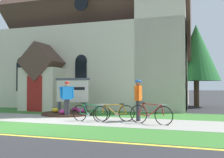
# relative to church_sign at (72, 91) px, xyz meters

# --- Properties ---
(ground) EXTENTS (140.00, 140.00, 0.00)m
(ground) POSITION_rel_church_sign_xyz_m (0.03, -0.12, -1.23)
(ground) COLOR #2B2B2D
(sidewalk_slab) EXTENTS (32.00, 2.72, 0.01)m
(sidewalk_slab) POSITION_rel_church_sign_xyz_m (-0.34, -2.34, -1.23)
(sidewalk_slab) COLOR #99968E
(sidewalk_slab) RESTS_ON ground
(grass_verge) EXTENTS (32.00, 2.24, 0.01)m
(grass_verge) POSITION_rel_church_sign_xyz_m (-0.34, -4.82, -1.23)
(grass_verge) COLOR #38722D
(grass_verge) RESTS_ON ground
(church_lawn) EXTENTS (24.00, 2.88, 0.01)m
(church_lawn) POSITION_rel_church_sign_xyz_m (-0.34, 0.46, -1.23)
(church_lawn) COLOR #38722D
(church_lawn) RESTS_ON ground
(church_building) EXTENTS (13.00, 9.86, 14.24)m
(church_building) POSITION_rel_church_sign_xyz_m (0.14, 5.59, 3.70)
(church_building) COLOR beige
(church_building) RESTS_ON ground
(church_sign) EXTENTS (2.07, 0.23, 1.93)m
(church_sign) POSITION_rel_church_sign_xyz_m (0.00, 0.00, 0.00)
(church_sign) COLOR #474C56
(church_sign) RESTS_ON ground
(flower_bed) EXTENTS (2.62, 2.62, 0.34)m
(flower_bed) POSITION_rel_church_sign_xyz_m (0.01, -0.59, -1.16)
(flower_bed) COLOR #382319
(flower_bed) RESTS_ON ground
(bicycle_silver) EXTENTS (1.78, 0.47, 0.87)m
(bicycle_silver) POSITION_rel_church_sign_xyz_m (4.69, -2.53, -0.84)
(bicycle_silver) COLOR black
(bicycle_silver) RESTS_ON ground
(bicycle_yellow) EXTENTS (1.70, 0.24, 0.81)m
(bicycle_yellow) POSITION_rel_church_sign_xyz_m (2.10, -2.59, -0.87)
(bicycle_yellow) COLOR black
(bicycle_yellow) RESTS_ON ground
(bicycle_black) EXTENTS (1.72, 0.35, 0.77)m
(bicycle_black) POSITION_rel_church_sign_xyz_m (3.06, -2.09, -0.87)
(bicycle_black) COLOR black
(bicycle_black) RESTS_ON ground
(cyclist_in_white_jersey) EXTENTS (0.57, 0.49, 1.73)m
(cyclist_in_white_jersey) POSITION_rel_church_sign_xyz_m (0.48, -1.55, -0.21)
(cyclist_in_white_jersey) COLOR #2D2D33
(cyclist_in_white_jersey) RESTS_ON ground
(cyclist_in_red_jersey) EXTENTS (0.30, 0.81, 1.78)m
(cyclist_in_red_jersey) POSITION_rel_church_sign_xyz_m (4.06, -1.86, -0.17)
(cyclist_in_red_jersey) COLOR #2D2D33
(cyclist_in_red_jersey) RESTS_ON ground
(roadside_conifer) EXTENTS (3.38, 3.38, 5.97)m
(roadside_conifer) POSITION_rel_church_sign_xyz_m (6.51, 6.90, 2.67)
(roadside_conifer) COLOR #4C3823
(roadside_conifer) RESTS_ON ground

